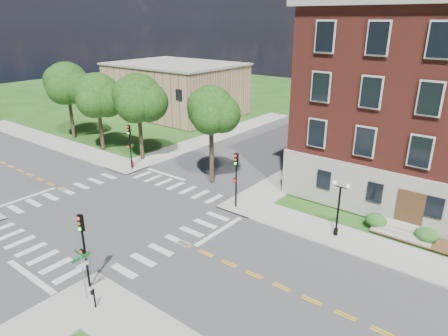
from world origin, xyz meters
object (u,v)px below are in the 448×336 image
Objects in this scene: twin_lamp_west at (339,206)px; street_sign_pole at (82,266)px; traffic_signal_nw at (130,141)px; push_button_post at (94,297)px; traffic_signal_se at (83,242)px; fire_hydrant at (132,164)px; traffic_signal_ne at (236,173)px.

street_sign_pole is at bearing -117.88° from twin_lamp_west.
traffic_signal_nw is 1.13× the size of twin_lamp_west.
twin_lamp_west reaches higher than push_button_post.
traffic_signal_se reaches higher than fire_hydrant.
traffic_signal_ne is 8.73m from twin_lamp_west.
push_button_post is (1.85, -0.90, -2.39)m from traffic_signal_se.
traffic_signal_ne is 1.55× the size of street_sign_pole.
traffic_signal_ne reaches higher than push_button_post.
traffic_signal_ne is 1.00× the size of traffic_signal_nw.
fire_hydrant is (-14.22, 15.17, -2.72)m from traffic_signal_se.
traffic_signal_nw is at bearing -179.54° from twin_lamp_west.
twin_lamp_west is at bearing 62.12° from street_sign_pole.
traffic_signal_nw is at bearing 133.34° from street_sign_pole.
traffic_signal_se is 1.00× the size of traffic_signal_ne.
traffic_signal_ne is 4.00× the size of push_button_post.
street_sign_pole is at bearing -46.66° from traffic_signal_nw.
traffic_signal_ne is at bearing 91.44° from street_sign_pole.
twin_lamp_west reaches higher than fire_hydrant.
twin_lamp_west is at bearing -0.59° from fire_hydrant.
push_button_post is (15.64, -15.65, -2.39)m from traffic_signal_nw.
twin_lamp_west is at bearing 58.51° from traffic_signal_se.
fire_hydrant is (-23.36, 0.24, -2.06)m from twin_lamp_west.
traffic_signal_nw is 22.95m from twin_lamp_west.
traffic_signal_ne is at bearing 95.23° from push_button_post.
street_sign_pole is 1.82m from push_button_post.
push_button_post is at bearing -84.77° from traffic_signal_ne.
traffic_signal_nw reaches higher than street_sign_pole.
traffic_signal_se is 20.19m from traffic_signal_nw.
traffic_signal_nw is at bearing 133.07° from traffic_signal_se.
twin_lamp_west is (22.94, 0.18, -0.66)m from traffic_signal_nw.
traffic_signal_se is at bearing -46.86° from fire_hydrant.
traffic_signal_ne is at bearing -3.93° from fire_hydrant.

